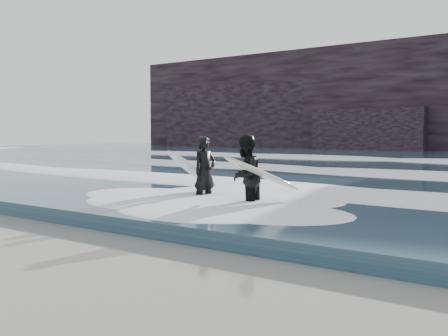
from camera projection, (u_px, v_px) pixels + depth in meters
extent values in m
cube|color=#244256|center=(429.00, 160.00, 30.35)|extent=(90.00, 52.00, 0.30)
ellipsoid|color=white|center=(260.00, 182.00, 14.01)|extent=(60.00, 3.20, 0.20)
ellipsoid|color=white|center=(351.00, 168.00, 19.72)|extent=(60.00, 4.00, 0.24)
ellipsoid|color=white|center=(412.00, 158.00, 27.06)|extent=(60.00, 4.80, 0.30)
imported|color=black|center=(205.00, 173.00, 11.70)|extent=(0.54, 0.70, 1.70)
ellipsoid|color=silver|center=(193.00, 170.00, 11.97)|extent=(0.65, 1.72, 1.08)
imported|color=black|center=(245.00, 176.00, 10.52)|extent=(0.80, 0.95, 1.74)
ellipsoid|color=silver|center=(263.00, 174.00, 10.27)|extent=(1.24, 1.99, 0.87)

